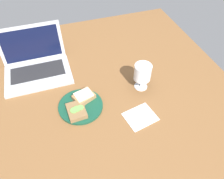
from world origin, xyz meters
TOP-DOWN VIEW (x-y plane):
  - wooden_table at (0.00, 0.00)cm, footprint 140.00×140.00cm
  - plate at (-11.21, -6.99)cm, footprint 21.13×21.13cm
  - sandwich_with_cheese at (-8.65, -3.37)cm, footprint 11.64×10.60cm
  - sandwich_with_cucumber at (-13.77, -10.62)cm, footprint 8.52×10.58cm
  - wine_glass at (21.28, -3.60)cm, footprint 8.43×8.43cm
  - laptop at (-28.25, 25.74)cm, footprint 34.60×28.50cm
  - napkin at (13.43, -21.30)cm, footprint 15.50×13.81cm

SIDE VIEW (x-z plane):
  - wooden_table at x=0.00cm, z-range 0.00..3.00cm
  - napkin at x=13.43cm, z-range 3.00..3.40cm
  - plate at x=-11.21cm, z-range 3.00..4.23cm
  - sandwich_with_cucumber at x=-13.77cm, z-range 4.07..6.91cm
  - sandwich_with_cheese at x=-8.65cm, z-range 4.15..7.32cm
  - laptop at x=-28.25cm, z-range -3.54..18.36cm
  - wine_glass at x=21.28cm, z-range 5.54..19.73cm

